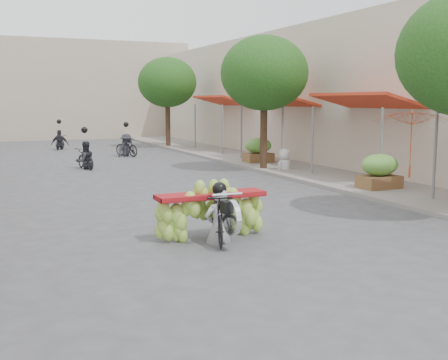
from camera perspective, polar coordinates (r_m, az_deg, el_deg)
ground at (r=7.81m, az=17.13°, el=-12.91°), size 120.00×120.00×0.00m
sidewalk_right at (r=23.81m, az=6.30°, el=1.54°), size 4.00×60.00×0.12m
shophouse_row_right at (r=25.75m, az=17.32°, el=8.27°), size 9.77×40.00×6.00m
far_building at (r=43.74m, az=-17.58°, el=8.69°), size 20.00×6.00×7.00m
street_tree_mid at (r=22.03m, az=4.10°, el=10.74°), size 3.40×3.40×5.25m
street_tree_far at (r=33.11m, az=-5.77°, el=9.82°), size 3.40×3.40×5.25m
produce_crate_mid at (r=17.54m, az=15.53°, el=1.11°), size 1.20×0.88×1.16m
produce_crate_far at (r=24.23m, az=3.50°, el=3.24°), size 1.20×0.88×1.16m
banana_motorbike at (r=11.02m, az=-0.91°, el=-2.77°), size 2.22×1.88×2.00m
market_umbrella at (r=15.97m, az=18.66°, el=6.91°), size 2.76×2.76×1.89m
pedestrian at (r=21.72m, az=6.21°, el=3.19°), size 0.89×0.68×1.60m
bg_motorbike_a at (r=23.33m, az=-13.94°, el=2.97°), size 0.87×1.55×1.95m
bg_motorbike_b at (r=28.18m, az=-9.90°, el=4.11°), size 1.19×1.63×1.95m
bg_motorbike_c at (r=33.00m, az=-16.37°, el=4.43°), size 1.10×1.51×1.95m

